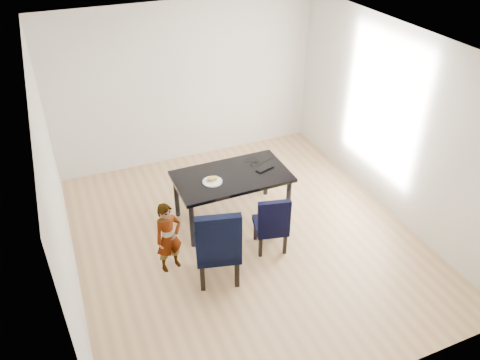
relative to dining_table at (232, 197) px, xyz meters
name	(u,v)px	position (x,y,z in m)	size (l,w,h in m)	color
floor	(246,238)	(0.00, -0.50, -0.38)	(4.50, 5.00, 0.01)	tan
ceiling	(247,46)	(0.00, -0.50, 2.33)	(4.50, 5.00, 0.01)	white
wall_back	(186,84)	(0.00, 2.00, 0.98)	(4.50, 0.01, 2.70)	silver
wall_front	(366,295)	(0.00, -3.00, 0.98)	(4.50, 0.01, 2.70)	silver
wall_left	(56,195)	(-2.25, -0.50, 0.98)	(0.01, 5.00, 2.70)	silver
wall_right	(394,123)	(2.25, -0.50, 0.98)	(0.01, 5.00, 2.70)	white
dining_table	(232,197)	(0.00, 0.00, 0.00)	(1.60, 0.90, 0.75)	black
chair_left	(217,242)	(-0.61, -1.02, 0.18)	(0.53, 0.55, 1.10)	black
chair_right	(271,221)	(0.24, -0.78, 0.06)	(0.42, 0.44, 0.87)	black
child	(169,237)	(-1.11, -0.65, 0.12)	(0.36, 0.24, 0.98)	#FF5915
plate	(212,182)	(-0.31, -0.06, 0.38)	(0.27, 0.27, 0.02)	silver
sandwich	(213,178)	(-0.30, -0.05, 0.42)	(0.16, 0.08, 0.07)	#B39440
laptop	(263,167)	(0.49, 0.02, 0.39)	(0.29, 0.19, 0.02)	black
cable_tangle	(256,164)	(0.43, 0.14, 0.38)	(0.16, 0.16, 0.01)	black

